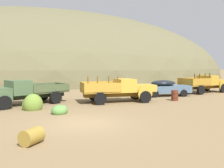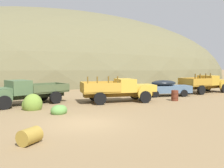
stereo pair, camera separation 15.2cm
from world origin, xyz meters
TOP-DOWN VIEW (x-y plane):
  - ground_plane at (0.00, 0.00)m, footprint 300.00×300.00m
  - hill_distant at (15.36, 60.15)m, footprint 101.04×87.94m
  - truck_weathered_green at (-1.90, 7.66)m, footprint 6.64×3.45m
  - truck_faded_yellow at (5.86, 5.33)m, footprint 6.35×3.61m
  - car_chalk_blue at (11.62, 6.39)m, footprint 5.19×3.19m
  - truck_mustard at (17.53, 6.52)m, footprint 6.03×2.44m
  - oil_drum_tipped at (-3.10, -2.11)m, footprint 1.04×1.00m
  - oil_drum_foreground at (9.90, 3.63)m, footprint 0.62×0.62m
  - bush_lone_scrub at (13.24, 10.30)m, footprint 0.87×0.78m
  - bush_back_edge at (-1.50, 5.34)m, footprint 1.33×1.25m
  - bush_front_right at (-0.30, 3.06)m, footprint 1.06×0.88m

SIDE VIEW (x-z plane):
  - ground_plane at x=0.00m, z-range 0.00..0.00m
  - hill_distant at x=15.36m, z-range -17.06..17.06m
  - bush_lone_scrub at x=13.24m, z-range -0.15..0.45m
  - bush_front_right at x=-0.30m, z-range -0.17..0.56m
  - oil_drum_tipped at x=-3.10m, z-range 0.00..0.63m
  - bush_back_edge at x=-1.50m, z-range -0.34..1.06m
  - oil_drum_foreground at x=9.90m, z-range 0.00..0.89m
  - car_chalk_blue at x=11.62m, z-range 0.03..1.60m
  - truck_weathered_green at x=-1.90m, z-range 0.05..1.94m
  - truck_mustard at x=17.53m, z-range -0.08..2.08m
  - truck_faded_yellow at x=5.86m, z-range -0.08..2.08m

